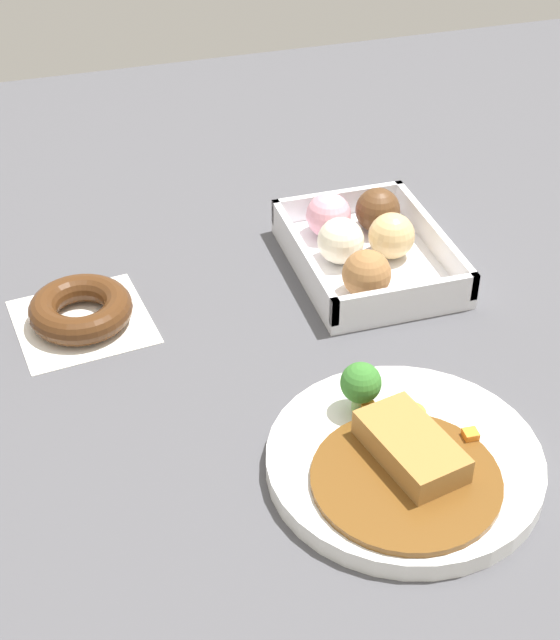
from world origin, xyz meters
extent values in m
plane|color=#4C4C51|center=(0.00, 0.00, 0.00)|extent=(1.60, 1.60, 0.00)
cylinder|color=white|center=(0.14, 0.02, 0.01)|extent=(0.24, 0.24, 0.02)
cylinder|color=brown|center=(0.17, 0.01, 0.02)|extent=(0.16, 0.16, 0.01)
cube|color=#A87538|center=(0.15, 0.02, 0.04)|extent=(0.11, 0.07, 0.02)
cylinder|color=white|center=(0.11, 0.04, 0.02)|extent=(0.05, 0.05, 0.00)
ellipsoid|color=yellow|center=(0.11, 0.04, 0.03)|extent=(0.02, 0.02, 0.01)
cylinder|color=#8CB766|center=(0.08, 0.00, 0.03)|extent=(0.01, 0.01, 0.02)
sphere|color=#387A2D|center=(0.08, 0.00, 0.05)|extent=(0.04, 0.04, 0.04)
cube|color=orange|center=(0.14, 0.08, 0.02)|extent=(0.01, 0.01, 0.01)
cube|color=orange|center=(0.09, 0.01, 0.02)|extent=(0.01, 0.01, 0.01)
cube|color=white|center=(-0.16, 0.10, 0.01)|extent=(0.21, 0.16, 0.01)
cube|color=white|center=(-0.26, 0.10, 0.03)|extent=(0.01, 0.16, 0.03)
cube|color=white|center=(-0.06, 0.10, 0.03)|extent=(0.01, 0.16, 0.03)
cube|color=white|center=(-0.16, 0.02, 0.03)|extent=(0.21, 0.01, 0.03)
cube|color=white|center=(-0.16, 0.18, 0.03)|extent=(0.21, 0.01, 0.03)
sphere|color=pink|center=(-0.22, 0.07, 0.04)|extent=(0.05, 0.05, 0.05)
sphere|color=#EFE5C6|center=(-0.16, 0.07, 0.04)|extent=(0.05, 0.05, 0.05)
sphere|color=#9E6B3D|center=(-0.09, 0.07, 0.04)|extent=(0.05, 0.05, 0.05)
sphere|color=brown|center=(-0.21, 0.13, 0.04)|extent=(0.05, 0.05, 0.05)
sphere|color=#DBB77A|center=(-0.16, 0.12, 0.04)|extent=(0.05, 0.05, 0.05)
cube|color=white|center=(-0.15, -0.22, 0.00)|extent=(0.15, 0.15, 0.00)
torus|color=#4C2B14|center=(-0.15, -0.22, 0.02)|extent=(0.11, 0.11, 0.03)
camera|label=1|loc=(0.67, -0.25, 0.60)|focal=54.18mm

